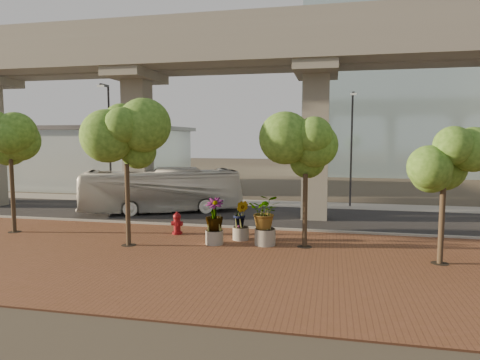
# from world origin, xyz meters

# --- Properties ---
(ground) EXTENTS (160.00, 160.00, 0.00)m
(ground) POSITION_xyz_m (0.00, 0.00, 0.00)
(ground) COLOR #3E372D
(ground) RESTS_ON ground
(brick_plaza) EXTENTS (70.00, 13.00, 0.06)m
(brick_plaza) POSITION_xyz_m (0.00, -8.00, 0.03)
(brick_plaza) COLOR brown
(brick_plaza) RESTS_ON ground
(asphalt_road) EXTENTS (90.00, 8.00, 0.04)m
(asphalt_road) POSITION_xyz_m (0.00, 2.00, 0.02)
(asphalt_road) COLOR black
(asphalt_road) RESTS_ON ground
(curb_strip) EXTENTS (70.00, 0.25, 0.16)m
(curb_strip) POSITION_xyz_m (0.00, -2.00, 0.08)
(curb_strip) COLOR #9A9690
(curb_strip) RESTS_ON ground
(far_sidewalk) EXTENTS (90.00, 3.00, 0.06)m
(far_sidewalk) POSITION_xyz_m (0.00, 7.50, 0.03)
(far_sidewalk) COLOR #9A9690
(far_sidewalk) RESTS_ON ground
(transit_viaduct) EXTENTS (72.00, 5.60, 12.40)m
(transit_viaduct) POSITION_xyz_m (0.00, 2.00, 7.29)
(transit_viaduct) COLOR gray
(transit_viaduct) RESTS_ON ground
(station_pavilion) EXTENTS (23.00, 13.00, 6.30)m
(station_pavilion) POSITION_xyz_m (-20.00, 16.00, 3.22)
(station_pavilion) COLOR silver
(station_pavilion) RESTS_ON ground
(transit_bus) EXTENTS (10.97, 6.82, 3.03)m
(transit_bus) POSITION_xyz_m (-4.34, 2.07, 1.52)
(transit_bus) COLOR silver
(transit_bus) RESTS_ON ground
(fire_hydrant) EXTENTS (0.60, 0.54, 1.19)m
(fire_hydrant) POSITION_xyz_m (-0.92, -4.16, 0.63)
(fire_hydrant) COLOR maroon
(fire_hydrant) RESTS_ON ground
(planter_front) EXTENTS (2.21, 2.21, 2.43)m
(planter_front) POSITION_xyz_m (4.00, -5.48, 1.53)
(planter_front) COLOR gray
(planter_front) RESTS_ON ground
(planter_right) EXTENTS (2.09, 2.09, 2.23)m
(planter_right) POSITION_xyz_m (1.60, -5.84, 1.41)
(planter_right) COLOR #B0A89E
(planter_right) RESTS_ON ground
(planter_left) EXTENTS (1.81, 1.81, 1.99)m
(planter_left) POSITION_xyz_m (2.65, -4.69, 1.27)
(planter_left) COLOR #ADA69C
(planter_left) RESTS_ON ground
(street_tree_far_west) EXTENTS (3.37, 3.37, 6.49)m
(street_tree_far_west) POSITION_xyz_m (-9.71, -5.56, 4.99)
(street_tree_far_west) COLOR #403324
(street_tree_far_west) RESTS_ON ground
(street_tree_near_west) EXTENTS (3.74, 3.74, 6.67)m
(street_tree_near_west) POSITION_xyz_m (-2.33, -6.91, 5.00)
(street_tree_near_west) COLOR #403324
(street_tree_near_west) RESTS_ON ground
(street_tree_near_east) EXTENTS (3.74, 3.74, 6.23)m
(street_tree_near_east) POSITION_xyz_m (5.86, -5.47, 4.57)
(street_tree_near_east) COLOR #403324
(street_tree_near_east) RESTS_ON ground
(street_tree_far_east) EXTENTS (3.36, 3.36, 5.69)m
(street_tree_far_east) POSITION_xyz_m (11.40, -7.00, 4.20)
(street_tree_far_east) COLOR #403324
(street_tree_far_east) RESTS_ON ground
(streetlamp_west) EXTENTS (0.45, 1.33, 9.18)m
(streetlamp_west) POSITION_xyz_m (-10.05, 5.37, 5.35)
(streetlamp_west) COLOR #2A2B2F
(streetlamp_west) RESTS_ON ground
(streetlamp_east) EXTENTS (0.41, 1.21, 8.38)m
(streetlamp_east) POSITION_xyz_m (8.43, 7.39, 4.89)
(streetlamp_east) COLOR #313236
(streetlamp_east) RESTS_ON ground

